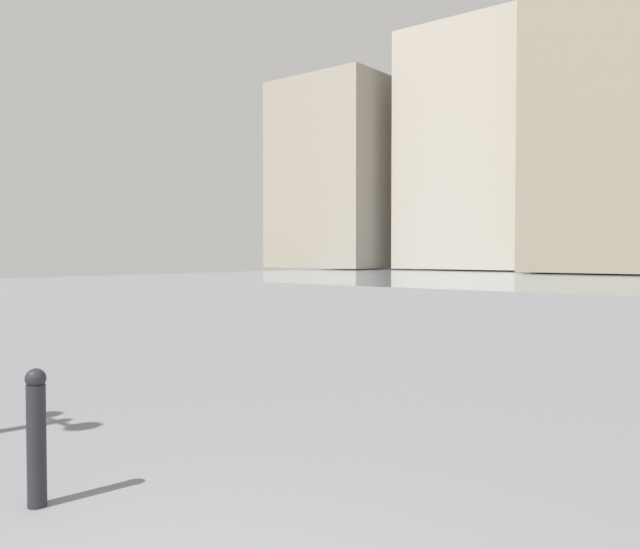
# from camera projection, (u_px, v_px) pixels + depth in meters

# --- Properties ---
(building_annex) EXTENTS (16.76, 13.88, 26.74)m
(building_annex) POSITION_uv_depth(u_px,v_px,m) (487.00, 151.00, 73.68)
(building_annex) COLOR #B2A899
(building_annex) RESTS_ON ground
(building_highrise) EXTENTS (14.03, 12.12, 22.68)m
(building_highrise) POSITION_uv_depth(u_px,v_px,m) (338.00, 176.00, 80.26)
(building_highrise) COLOR #9E9384
(building_highrise) RESTS_ON ground
(bollard_near) EXTENTS (0.13, 0.13, 0.90)m
(bollard_near) POSITION_uv_depth(u_px,v_px,m) (36.00, 435.00, 4.17)
(bollard_near) COLOR #232328
(bollard_near) RESTS_ON ground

